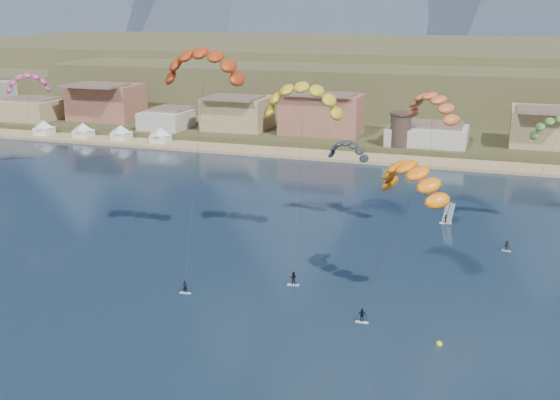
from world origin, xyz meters
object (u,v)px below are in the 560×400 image
Objects in this scene: kitesurfer_orange at (413,174)px; windsurfer at (447,217)px; kitesurfer_yellow at (303,95)px; kitesurfer_red at (203,60)px; buoy at (439,344)px; kitesurfer_green at (559,126)px; watchtower at (401,129)px.

kitesurfer_orange is 36.20m from windsurfer.
kitesurfer_yellow is 23.95m from kitesurfer_orange.
buoy is (35.88, -18.48, -28.61)m from kitesurfer_red.
kitesurfer_orange is 38.44m from kitesurfer_green.
kitesurfer_red is 1.17× the size of kitesurfer_yellow.
kitesurfer_red reaches higher than windsurfer.
watchtower is 0.26× the size of kitesurfer_red.
kitesurfer_red reaches higher than kitesurfer_yellow.
kitesurfer_green is at bearing 3.02° from windsurfer.
kitesurfer_red is 49.47m from buoy.
kitesurfer_red reaches higher than kitesurfer_orange.
kitesurfer_red reaches higher than buoy.
kitesurfer_yellow reaches higher than kitesurfer_green.
kitesurfer_yellow is (-4.45, -72.99, 17.16)m from watchtower.
windsurfer is (2.34, 32.80, -15.15)m from kitesurfer_orange.
watchtower is 84.89m from kitesurfer_red.
watchtower is at bearing 100.87° from buoy.
watchtower is at bearing 98.99° from kitesurfer_orange.
kitesurfer_green is (18.53, 33.65, 1.41)m from kitesurfer_orange.
kitesurfer_red is at bearing 167.68° from kitesurfer_orange.
windsurfer is 5.15× the size of buoy.
kitesurfer_orange is 20.71m from buoy.
kitesurfer_yellow is at bearing -151.63° from kitesurfer_green.
buoy is at bearing -66.15° from kitesurfer_orange.
kitesurfer_red is at bearing -101.94° from watchtower.
watchtower is 75.11m from kitesurfer_yellow.
kitesurfer_orange reaches higher than watchtower.
kitesurfer_red is at bearing 152.75° from buoy.
kitesurfer_green is (36.71, 19.82, -5.78)m from kitesurfer_yellow.
windsurfer is (33.01, 26.10, -27.54)m from kitesurfer_red.
watchtower is 2.29× the size of windsurfer.
kitesurfer_red is at bearing -141.67° from windsurfer.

